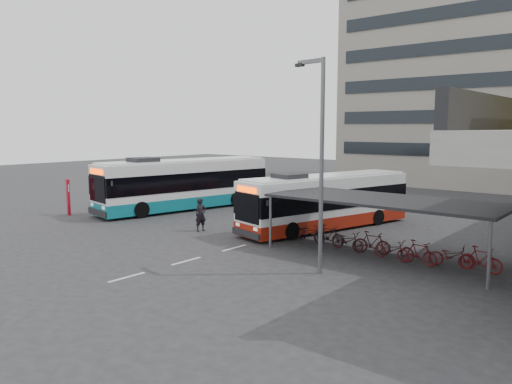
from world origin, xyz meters
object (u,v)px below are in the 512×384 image
Objects in this scene: bus_main at (326,202)px; bus_teal at (184,184)px; pedestrian at (201,215)px; lamp_post at (320,153)px.

bus_teal is at bearing -163.26° from bus_main.
bus_teal is 7.75m from pedestrian.
lamp_post reaches higher than pedestrian.
bus_teal is (-11.07, -0.51, 0.21)m from bus_main.
bus_teal is 1.56× the size of lamp_post.
lamp_post reaches higher than bus_main.
lamp_post is (9.19, -2.64, 3.74)m from pedestrian.
pedestrian is at bearing 172.02° from lamp_post.
bus_teal reaches higher than bus_main.
bus_main is at bearing 127.78° from lamp_post.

